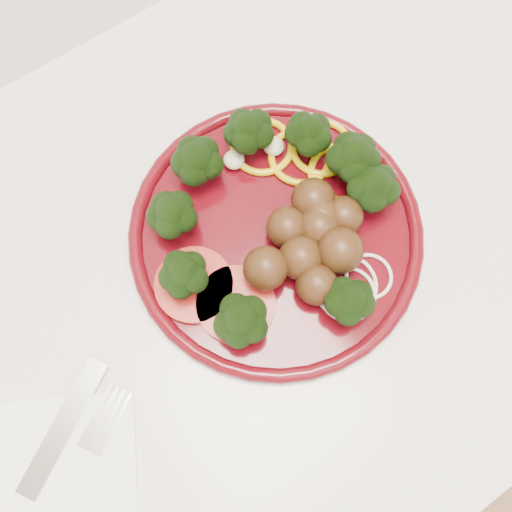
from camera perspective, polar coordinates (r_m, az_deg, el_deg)
counter at (r=1.00m, az=4.49°, el=-4.36°), size 2.40×0.60×0.90m
plate at (r=0.53m, az=2.61°, el=3.25°), size 0.28×0.28×0.06m
napkin at (r=0.55m, az=-20.81°, el=-21.77°), size 0.22×0.22×0.00m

